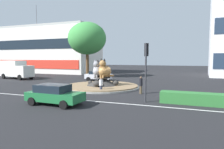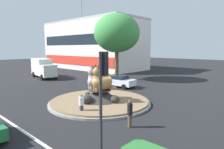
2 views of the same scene
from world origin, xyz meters
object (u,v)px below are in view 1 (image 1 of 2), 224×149
Objects in this scene: broadleaf_tree_behind_island at (87,38)px; pedestrian_black_shirt at (141,85)px; traffic_light_mast at (146,61)px; cat_statue_tabby at (105,70)px; hatchback_near_shophouse at (98,76)px; sedan_on_far_lane at (54,94)px; pedestrian_white_shirt at (101,85)px; delivery_box_truck at (15,69)px; shophouse_block at (49,50)px; cat_statue_grey at (98,71)px.

broadleaf_tree_behind_island reaches higher than pedestrian_black_shirt.
pedestrian_black_shirt is (-1.20, 3.56, -2.43)m from traffic_light_mast.
cat_statue_tabby is 8.60m from traffic_light_mast.
broadleaf_tree_behind_island reaches higher than hatchback_near_shophouse.
sedan_on_far_lane is at bearing 116.62° from traffic_light_mast.
pedestrian_white_shirt is 0.88× the size of pedestrian_black_shirt.
cat_statue_tabby reaches higher than sedan_on_far_lane.
delivery_box_truck is (-18.88, 4.56, -0.45)m from cat_statue_tabby.
broadleaf_tree_behind_island is at bearing -136.34° from cat_statue_tabby.
shophouse_block is at bearing -75.46° from pedestrian_white_shirt.
broadleaf_tree_behind_island is 13.77m from delivery_box_truck.
pedestrian_black_shirt is at bearing -5.38° from delivery_box_truck.
cat_statue_tabby reaches higher than pedestrian_white_shirt.
hatchback_near_shophouse is 0.59× the size of delivery_box_truck.
cat_statue_tabby is at bearing -2.82° from delivery_box_truck.
broadleaf_tree_behind_island is at bearing 128.29° from hatchback_near_shophouse.
cat_statue_grey is 0.21× the size of broadleaf_tree_behind_island.
traffic_light_mast is 22.97m from broadleaf_tree_behind_island.
shophouse_block reaches higher than pedestrian_white_shirt.
cat_statue_grey is 1.25× the size of pedestrian_black_shirt.
cat_statue_grey is 0.46× the size of traffic_light_mast.
delivery_box_truck is at bearing 52.65° from pedestrian_black_shirt.
sedan_on_far_lane is at bearing 10.42° from cat_statue_grey.
pedestrian_white_shirt is at bearing 81.72° from sedan_on_far_lane.
hatchback_near_shophouse is at bearing -34.45° from shophouse_block.
traffic_light_mast reaches higher than sedan_on_far_lane.
hatchback_near_shophouse is (-3.19, 6.90, -1.28)m from cat_statue_grey.
traffic_light_mast is at bearing 29.30° from sedan_on_far_lane.
cat_statue_tabby is 15.11m from broadleaf_tree_behind_island.
pedestrian_black_shirt is 8.75m from sedan_on_far_lane.
shophouse_block is at bearing 129.88° from sedan_on_far_lane.
hatchback_near_shophouse is (20.84, -14.28, -4.95)m from shophouse_block.
cat_statue_grey is 0.30× the size of delivery_box_truck.
shophouse_block is at bearing 149.23° from broadleaf_tree_behind_island.
pedestrian_white_shirt is at bearing -57.49° from broadleaf_tree_behind_island.
cat_statue_grey is 14.49m from broadleaf_tree_behind_island.
sedan_on_far_lane reaches higher than hatchback_near_shophouse.
traffic_light_mast is 1.11× the size of hatchback_near_shophouse.
traffic_light_mast is 2.73× the size of pedestrian_black_shirt.
broadleaf_tree_behind_island reaches higher than cat_statue_grey.
cat_statue_tabby is at bearing 43.50° from pedestrian_black_shirt.
pedestrian_white_shirt is at bearing 35.84° from cat_statue_grey.
hatchback_near_shophouse is at bearing -45.97° from broadleaf_tree_behind_island.
delivery_box_truck is (-25.02, 10.46, -1.68)m from traffic_light_mast.
traffic_light_mast is 3.10× the size of pedestrian_white_shirt.
traffic_light_mast reaches higher than delivery_box_truck.
sedan_on_far_lane is at bearing -82.65° from hatchback_near_shophouse.
broadleaf_tree_behind_island is at bearing -89.68° from pedestrian_white_shirt.
sedan_on_far_lane is 23.23m from delivery_box_truck.
pedestrian_white_shirt is at bearing -9.93° from delivery_box_truck.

